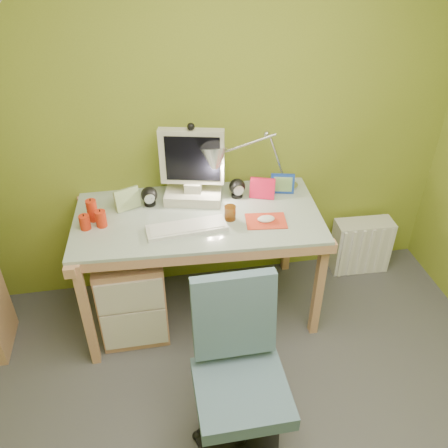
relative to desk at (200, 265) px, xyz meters
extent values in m
cube|color=olive|center=(0.12, 0.37, 0.81)|extent=(3.20, 0.01, 2.40)
cube|color=silver|center=(-0.08, -0.14, 0.40)|extent=(0.46, 0.18, 0.02)
cube|color=red|center=(0.38, -0.14, 0.39)|extent=(0.25, 0.19, 0.01)
ellipsoid|color=white|center=(0.38, -0.14, 0.40)|extent=(0.10, 0.07, 0.03)
cylinder|color=brown|center=(0.18, -0.08, 0.43)|extent=(0.07, 0.07, 0.09)
cube|color=red|center=(0.42, 0.12, 0.45)|extent=(0.15, 0.07, 0.13)
cube|color=#163798|center=(0.56, 0.16, 0.45)|extent=(0.15, 0.05, 0.13)
cube|color=#9BB47B|center=(-0.40, 0.14, 0.45)|extent=(0.15, 0.08, 0.13)
cube|color=silver|center=(1.22, 0.23, -0.18)|extent=(0.42, 0.18, 0.41)
camera|label=1|loc=(-0.25, -2.31, 1.94)|focal=38.00mm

